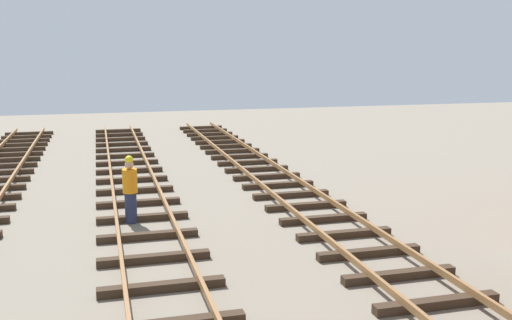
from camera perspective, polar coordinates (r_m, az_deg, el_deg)
name	(u,v)px	position (r m, az deg, el deg)	size (l,w,h in m)	color
track_worker_foreground	(130,190)	(16.33, -12.08, -2.83)	(0.40, 0.40, 1.87)	#262D4C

